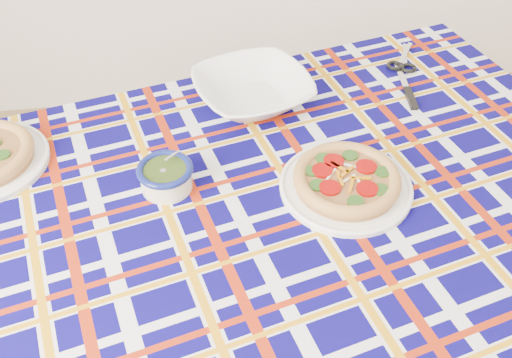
{
  "coord_description": "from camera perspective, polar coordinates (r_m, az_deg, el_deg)",
  "views": [
    {
      "loc": [
        -0.56,
        -0.26,
        1.56
      ],
      "look_at": [
        -0.45,
        0.59,
        0.75
      ],
      "focal_mm": 40.0,
      "sensor_mm": 36.0,
      "label": 1
    }
  ],
  "objects": [
    {
      "name": "main_focaccia_plate",
      "position": [
        1.19,
        9.06,
        -0.03
      ],
      "size": [
        0.37,
        0.37,
        0.06
      ],
      "primitive_type": null,
      "rotation": [
        0.0,
        0.0,
        0.35
      ],
      "color": "#946134",
      "rests_on": "tablecloth"
    },
    {
      "name": "dining_table",
      "position": [
        1.23,
        0.92,
        -4.58
      ],
      "size": [
        1.74,
        1.32,
        0.73
      ],
      "rotation": [
        0.0,
        0.0,
        0.25
      ],
      "color": "brown",
      "rests_on": "floor"
    },
    {
      "name": "pesto_bowl",
      "position": [
        1.19,
        -9.03,
        0.4
      ],
      "size": [
        0.15,
        0.15,
        0.07
      ],
      "primitive_type": null,
      "rotation": [
        0.0,
        0.0,
        0.41
      ],
      "color": "#20310D",
      "rests_on": "tablecloth"
    },
    {
      "name": "serving_bowl",
      "position": [
        1.42,
        -0.33,
        8.84
      ],
      "size": [
        0.35,
        0.35,
        0.07
      ],
      "primitive_type": "imported",
      "rotation": [
        0.0,
        0.0,
        0.29
      ],
      "color": "white",
      "rests_on": "tablecloth"
    },
    {
      "name": "kitchen_scissors",
      "position": [
        1.67,
        14.69,
        12.03
      ],
      "size": [
        0.15,
        0.2,
        0.02
      ],
      "primitive_type": null,
      "rotation": [
        0.0,
        0.0,
        1.12
      ],
      "color": "silver",
      "rests_on": "tablecloth"
    },
    {
      "name": "tablecloth",
      "position": [
        1.21,
        0.93,
        -3.82
      ],
      "size": [
        1.78,
        1.36,
        0.1
      ],
      "primitive_type": null,
      "rotation": [
        0.0,
        0.0,
        0.25
      ],
      "color": "#090451",
      "rests_on": "dining_table"
    },
    {
      "name": "table_knife",
      "position": [
        1.57,
        14.38,
        9.94
      ],
      "size": [
        0.04,
        0.23,
        0.01
      ],
      "primitive_type": null,
      "rotation": [
        0.0,
        0.0,
        1.47
      ],
      "color": "silver",
      "rests_on": "tablecloth"
    }
  ]
}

